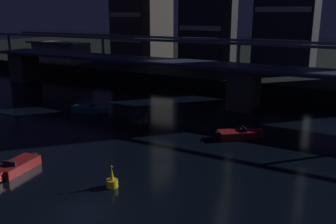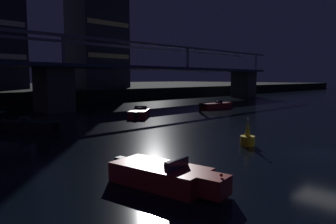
# 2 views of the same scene
# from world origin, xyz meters

# --- Properties ---
(ground_plane) EXTENTS (400.00, 400.00, 0.00)m
(ground_plane) POSITION_xyz_m (0.00, 0.00, 0.00)
(ground_plane) COLOR black
(far_riverbank) EXTENTS (240.00, 80.00, 2.20)m
(far_riverbank) POSITION_xyz_m (0.00, 80.61, 1.10)
(far_riverbank) COLOR black
(far_riverbank) RESTS_ON ground
(river_bridge) EXTENTS (94.63, 6.40, 9.38)m
(river_bridge) POSITION_xyz_m (-0.00, 32.60, 4.52)
(river_bridge) COLOR #4C4944
(river_bridge) RESTS_ON ground
(tower_west_low) EXTENTS (8.52, 13.30, 26.61)m
(tower_west_low) POSITION_xyz_m (-31.45, 55.26, 15.35)
(tower_west_low) COLOR #423D38
(tower_west_low) RESTS_ON far_riverbank
(waterfront_pavilion) EXTENTS (12.40, 7.40, 4.70)m
(waterfront_pavilion) POSITION_xyz_m (-46.38, 44.52, 4.44)
(waterfront_pavilion) COLOR #B2AD9E
(waterfront_pavilion) RESTS_ON far_riverbank
(speedboat_near_right) EXTENTS (4.57, 4.18, 1.16)m
(speedboat_near_right) POSITION_xyz_m (3.69, 20.14, 0.41)
(speedboat_near_right) COLOR maroon
(speedboat_near_right) RESTS_ON ground
(speedboat_mid_left) EXTENTS (3.90, 4.74, 1.16)m
(speedboat_mid_left) POSITION_xyz_m (-8.32, 19.07, 0.41)
(speedboat_mid_left) COLOR black
(speedboat_mid_left) RESTS_ON ground
(speedboat_mid_center) EXTENTS (5.21, 2.61, 1.16)m
(speedboat_mid_center) POSITION_xyz_m (-17.48, 20.38, 0.41)
(speedboat_mid_center) COLOR #196066
(speedboat_mid_center) RESTS_ON ground
(speedboat_far_left) EXTENTS (2.39, 5.23, 1.16)m
(speedboat_far_left) POSITION_xyz_m (-9.82, 2.46, 0.41)
(speedboat_far_left) COLOR maroon
(speedboat_far_left) RESTS_ON ground
(channel_buoy) EXTENTS (0.90, 0.90, 1.76)m
(channel_buoy) POSITION_xyz_m (-0.92, 4.17, 0.48)
(channel_buoy) COLOR yellow
(channel_buoy) RESTS_ON ground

